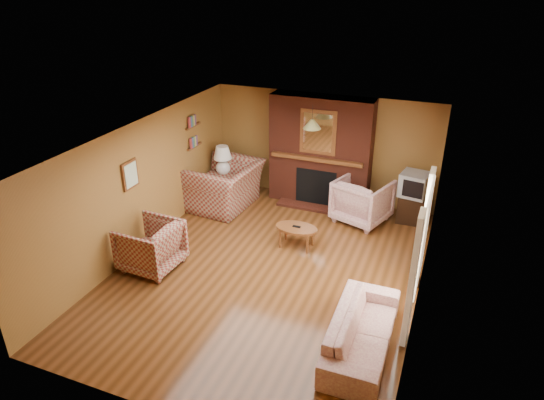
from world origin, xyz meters
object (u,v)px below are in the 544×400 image
at_px(fireplace, 320,152).
at_px(tv_stand, 411,208).
at_px(floral_sofa, 362,331).
at_px(crt_tv, 414,184).
at_px(coffee_table, 297,230).
at_px(plaid_loveseat, 225,185).
at_px(side_table, 224,185).
at_px(plaid_armchair, 151,246).
at_px(table_lamp, 223,159).
at_px(floral_armchair, 362,200).

height_order(fireplace, tv_stand, fireplace).
relative_size(floral_sofa, crt_tv, 3.24).
height_order(coffee_table, crt_tv, crt_tv).
bearing_deg(plaid_loveseat, crt_tv, 105.46).
distance_m(coffee_table, tv_stand, 2.63).
bearing_deg(side_table, fireplace, 14.29).
relative_size(fireplace, plaid_armchair, 2.53).
bearing_deg(side_table, table_lamp, 0.00).
distance_m(plaid_loveseat, coffee_table, 2.29).
xyz_separation_m(plaid_armchair, table_lamp, (-0.15, 3.10, 0.49)).
xyz_separation_m(plaid_armchair, floral_sofa, (3.85, -0.64, -0.14)).
bearing_deg(fireplace, tv_stand, -5.15).
xyz_separation_m(plaid_loveseat, side_table, (-0.25, 0.44, -0.22)).
distance_m(plaid_armchair, side_table, 3.11).
relative_size(floral_sofa, floral_armchair, 1.93).
xyz_separation_m(fireplace, tv_stand, (2.05, -0.18, -0.89)).
bearing_deg(fireplace, plaid_loveseat, -152.33).
relative_size(floral_armchair, crt_tv, 1.68).
bearing_deg(floral_armchair, side_table, 18.39).
relative_size(floral_armchair, coffee_table, 1.27).
height_order(plaid_loveseat, tv_stand, plaid_loveseat).
relative_size(fireplace, coffee_table, 3.00).
distance_m(floral_sofa, coffee_table, 2.83).
relative_size(fireplace, tv_stand, 4.11).
height_order(floral_sofa, coffee_table, floral_sofa).
xyz_separation_m(floral_sofa, table_lamp, (-4.00, 3.75, 0.63)).
distance_m(fireplace, plaid_armchair, 4.19).
relative_size(table_lamp, tv_stand, 1.16).
bearing_deg(plaid_loveseat, plaid_armchair, 2.01).
relative_size(plaid_armchair, crt_tv, 1.56).
xyz_separation_m(plaid_loveseat, table_lamp, (-0.25, 0.44, 0.43)).
xyz_separation_m(floral_sofa, coffee_table, (-1.72, 2.25, 0.07)).
bearing_deg(floral_sofa, table_lamp, 46.18).
distance_m(floral_armchair, side_table, 3.20).
bearing_deg(plaid_armchair, plaid_loveseat, -179.10).
bearing_deg(table_lamp, floral_sofa, -43.13).
bearing_deg(tv_stand, coffee_table, -136.74).
xyz_separation_m(table_lamp, tv_stand, (4.15, 0.35, -0.63)).
height_order(fireplace, floral_sofa, fireplace).
bearing_deg(tv_stand, plaid_loveseat, -169.96).
distance_m(coffee_table, side_table, 2.73).
xyz_separation_m(side_table, crt_tv, (4.15, 0.34, 0.56)).
xyz_separation_m(tv_stand, crt_tv, (0.00, -0.01, 0.54)).
distance_m(coffee_table, crt_tv, 2.67).
relative_size(plaid_armchair, floral_sofa, 0.48).
height_order(tv_stand, crt_tv, crt_tv).
relative_size(floral_armchair, table_lamp, 1.50).
distance_m(floral_armchair, table_lamp, 3.23).
bearing_deg(plaid_armchair, floral_armchair, 138.44).
height_order(plaid_loveseat, coffee_table, plaid_loveseat).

